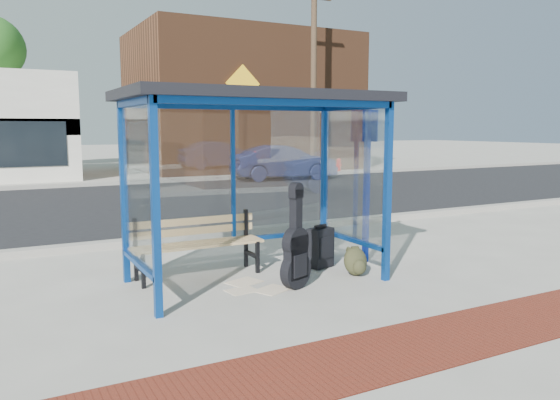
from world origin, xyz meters
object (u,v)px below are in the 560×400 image
guitar_bag (296,253)px  parked_car (283,162)px  backpack (356,262)px  fire_hydrant (339,165)px  suitcase (320,248)px  bench (196,241)px

guitar_bag → parked_car: bearing=41.3°
backpack → fire_hydrant: size_ratio=0.59×
parked_car → fire_hydrant: (3.39, 1.26, -0.30)m
parked_car → fire_hydrant: bearing=-61.9°
suitcase → fire_hydrant: fire_hydrant is taller
bench → guitar_bag: (0.88, -1.14, -0.02)m
bench → backpack: 2.16m
fire_hydrant → parked_car: bearing=-159.6°
guitar_bag → parked_car: size_ratio=0.31×
bench → backpack: bearing=-27.8°
guitar_bag → bench: bearing=106.7°
bench → guitar_bag: bearing=-52.2°
guitar_bag → suitcase: (0.82, 0.73, -0.17)m
bench → backpack: bench is taller
bench → fire_hydrant: (10.91, 12.79, -0.11)m
bench → fire_hydrant: 16.81m
bench → fire_hydrant: bench is taller
bench → suitcase: (1.70, -0.41, -0.18)m
backpack → parked_car: parked_car is taller
suitcase → fire_hydrant: (9.21, 13.20, 0.07)m
guitar_bag → suitcase: 1.11m
backpack → parked_car: size_ratio=0.10×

